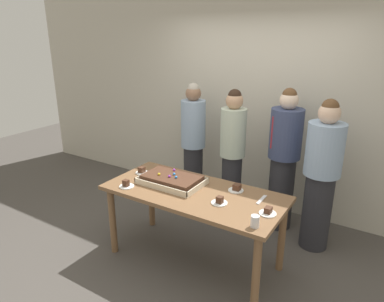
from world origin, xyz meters
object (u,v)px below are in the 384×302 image
(party_table, at_px, (194,200))
(sheet_cake, at_px, (172,180))
(plated_slice_center_front, at_px, (268,212))
(person_striped_tie_right, at_px, (193,143))
(person_green_shirt_behind, at_px, (232,154))
(person_left_edge_reaching, at_px, (321,175))
(plated_slice_far_left, at_px, (142,171))
(plated_slice_near_right, at_px, (219,201))
(drink_cup_nearest, at_px, (255,221))
(plated_slice_near_left, at_px, (236,189))
(cake_server_utensil, at_px, (261,200))
(plated_slice_far_right, at_px, (126,185))
(person_serving_front, at_px, (284,159))

(party_table, bearing_deg, sheet_cake, 172.63)
(plated_slice_center_front, height_order, person_striped_tie_right, person_striped_tie_right)
(person_green_shirt_behind, bearing_deg, sheet_cake, -0.01)
(party_table, distance_m, person_green_shirt_behind, 0.98)
(person_green_shirt_behind, bearing_deg, person_left_edge_reaching, 102.24)
(sheet_cake, relative_size, plated_slice_far_left, 4.28)
(person_green_shirt_behind, relative_size, person_left_edge_reaching, 1.00)
(plated_slice_near_right, bearing_deg, person_green_shirt_behind, 110.04)
(drink_cup_nearest, bearing_deg, person_left_edge_reaching, 79.31)
(plated_slice_near_left, xyz_separation_m, plated_slice_near_right, (-0.01, -0.33, -0.00))
(cake_server_utensil, height_order, person_green_shirt_behind, person_green_shirt_behind)
(sheet_cake, distance_m, plated_slice_far_right, 0.46)
(party_table, xyz_separation_m, plated_slice_center_front, (0.77, -0.04, 0.12))
(plated_slice_center_front, relative_size, drink_cup_nearest, 1.50)
(plated_slice_center_front, xyz_separation_m, drink_cup_nearest, (-0.01, -0.26, 0.03))
(cake_server_utensil, bearing_deg, plated_slice_far_right, -160.50)
(plated_slice_far_left, distance_m, drink_cup_nearest, 1.53)
(person_green_shirt_behind, bearing_deg, person_serving_front, 120.78)
(person_striped_tie_right, bearing_deg, plated_slice_far_left, -21.60)
(drink_cup_nearest, xyz_separation_m, person_left_edge_reaching, (0.23, 1.23, 0.01))
(plated_slice_far_left, bearing_deg, party_table, -6.72)
(sheet_cake, relative_size, person_green_shirt_behind, 0.39)
(sheet_cake, height_order, plated_slice_near_right, sheet_cake)
(plated_slice_far_right, distance_m, person_green_shirt_behind, 1.37)
(drink_cup_nearest, distance_m, person_left_edge_reaching, 1.25)
(plated_slice_near_left, relative_size, plated_slice_far_left, 1.00)
(plated_slice_far_right, bearing_deg, sheet_cake, 42.76)
(person_green_shirt_behind, distance_m, person_left_edge_reaching, 1.04)
(plated_slice_near_left, xyz_separation_m, person_striped_tie_right, (-1.06, 0.91, 0.05))
(drink_cup_nearest, xyz_separation_m, cake_server_utensil, (-0.13, 0.47, -0.05))
(plated_slice_center_front, height_order, drink_cup_nearest, drink_cup_nearest)
(plated_slice_far_right, bearing_deg, drink_cup_nearest, -1.06)
(plated_slice_center_front, relative_size, cake_server_utensil, 0.75)
(person_serving_front, distance_m, person_green_shirt_behind, 0.60)
(party_table, relative_size, person_striped_tie_right, 1.07)
(cake_server_utensil, xyz_separation_m, person_serving_front, (-0.11, 0.97, 0.08))
(cake_server_utensil, height_order, person_serving_front, person_serving_front)
(party_table, bearing_deg, person_green_shirt_behind, 93.23)
(plated_slice_center_front, height_order, person_serving_front, person_serving_front)
(sheet_cake, bearing_deg, plated_slice_center_front, -4.41)
(party_table, distance_m, plated_slice_far_right, 0.69)
(person_serving_front, bearing_deg, sheet_cake, -0.00)
(plated_slice_near_left, height_order, plated_slice_far_right, plated_slice_far_right)
(cake_server_utensil, height_order, person_left_edge_reaching, person_left_edge_reaching)
(person_serving_front, height_order, person_striped_tie_right, person_serving_front)
(plated_slice_near_left, bearing_deg, plated_slice_far_left, -172.48)
(drink_cup_nearest, height_order, person_left_edge_reaching, person_left_edge_reaching)
(plated_slice_center_front, xyz_separation_m, person_striped_tie_right, (-1.49, 1.18, 0.05))
(sheet_cake, height_order, person_serving_front, person_serving_front)
(party_table, distance_m, plated_slice_center_front, 0.78)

